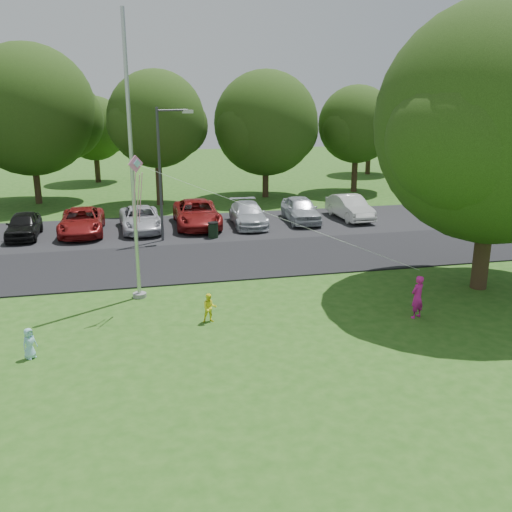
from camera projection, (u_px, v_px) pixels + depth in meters
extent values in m
plane|color=#285817|center=(263.00, 344.00, 17.23)|extent=(120.00, 120.00, 0.00)
cube|color=black|center=(216.00, 260.00, 25.65)|extent=(60.00, 6.00, 0.06)
cube|color=black|center=(198.00, 228.00, 31.73)|extent=(42.00, 7.00, 0.06)
cylinder|color=#B7BABF|center=(132.00, 162.00, 19.77)|extent=(0.14, 0.14, 10.00)
cylinder|color=gray|center=(140.00, 295.00, 21.14)|extent=(0.50, 0.50, 0.16)
cylinder|color=#3F3F44|center=(160.00, 176.00, 28.03)|extent=(0.13, 0.13, 6.63)
cylinder|color=#3F3F44|center=(172.00, 110.00, 27.47)|extent=(1.53, 0.43, 0.09)
cube|color=silver|center=(188.00, 112.00, 27.81)|extent=(0.54, 0.35, 0.15)
cylinder|color=black|center=(213.00, 231.00, 29.39)|extent=(0.51, 0.51, 0.82)
cylinder|color=black|center=(213.00, 223.00, 29.27)|extent=(0.55, 0.55, 0.05)
cylinder|color=#332316|center=(482.00, 248.00, 21.73)|extent=(0.62, 0.62, 3.20)
sphere|color=#1C350E|center=(497.00, 123.00, 20.43)|extent=(8.75, 8.75, 8.75)
sphere|color=#1C350E|center=(470.00, 138.00, 19.15)|extent=(5.25, 5.25, 5.25)
sphere|color=#1C350E|center=(453.00, 139.00, 19.13)|extent=(4.55, 4.55, 4.55)
cylinder|color=#332316|center=(37.00, 180.00, 38.35)|extent=(0.44, 0.44, 3.19)
sphere|color=#1C350E|center=(29.00, 110.00, 37.07)|extent=(8.50, 8.50, 8.50)
sphere|color=#1C350E|center=(62.00, 119.00, 38.46)|extent=(5.53, 5.53, 5.53)
cylinder|color=#332316|center=(159.00, 179.00, 37.85)|extent=(0.44, 0.44, 3.43)
sphere|color=#1C350E|center=(156.00, 119.00, 36.76)|extent=(6.27, 6.27, 6.27)
sphere|color=#1C350E|center=(177.00, 126.00, 37.78)|extent=(4.07, 4.07, 4.07)
sphere|color=#1C350E|center=(137.00, 125.00, 35.85)|extent=(3.76, 3.76, 3.76)
cylinder|color=#332316|center=(266.00, 179.00, 40.77)|extent=(0.44, 0.44, 2.66)
sphere|color=#1C350E|center=(266.00, 123.00, 39.69)|extent=(7.27, 7.27, 7.27)
sphere|color=#1C350E|center=(285.00, 130.00, 40.88)|extent=(4.72, 4.72, 4.72)
sphere|color=#1C350E|center=(248.00, 130.00, 38.63)|extent=(4.36, 4.36, 4.36)
cylinder|color=#332316|center=(355.00, 172.00, 42.92)|extent=(0.44, 0.44, 3.02)
sphere|color=#1C350E|center=(357.00, 124.00, 41.95)|extent=(5.67, 5.67, 5.67)
sphere|color=#1C350E|center=(369.00, 129.00, 42.87)|extent=(3.68, 3.68, 3.68)
sphere|color=#1C350E|center=(346.00, 129.00, 41.12)|extent=(3.40, 3.40, 3.40)
cylinder|color=#332316|center=(479.00, 170.00, 42.28)|extent=(0.44, 0.44, 3.42)
sphere|color=#1C350E|center=(487.00, 103.00, 40.95)|extent=(8.77, 8.77, 8.77)
sphere|color=#1C350E|center=(502.00, 112.00, 42.37)|extent=(5.70, 5.70, 5.70)
sphere|color=#1C350E|center=(473.00, 110.00, 39.66)|extent=(5.26, 5.26, 5.26)
cylinder|color=#332316|center=(97.00, 167.00, 47.41)|extent=(0.44, 0.44, 2.60)
sphere|color=#1C350E|center=(94.00, 128.00, 46.54)|extent=(5.20, 5.20, 5.20)
sphere|color=#1C350E|center=(109.00, 133.00, 47.38)|extent=(3.38, 3.38, 3.38)
sphere|color=#1C350E|center=(81.00, 132.00, 45.78)|extent=(3.12, 3.12, 3.12)
cylinder|color=#332316|center=(368.00, 160.00, 52.08)|extent=(0.44, 0.44, 2.60)
sphere|color=#1C350E|center=(370.00, 125.00, 51.21)|extent=(5.20, 5.20, 5.20)
sphere|color=#1C350E|center=(379.00, 129.00, 52.06)|extent=(3.38, 3.38, 3.38)
sphere|color=#1C350E|center=(362.00, 128.00, 50.46)|extent=(3.12, 3.12, 3.12)
imported|color=black|center=(24.00, 225.00, 29.37)|extent=(1.55, 3.81, 1.29)
imported|color=maroon|center=(82.00, 221.00, 30.10)|extent=(2.25, 4.83, 1.34)
imported|color=silver|center=(141.00, 219.00, 30.86)|extent=(2.33, 4.66, 1.27)
imported|color=maroon|center=(197.00, 214.00, 31.77)|extent=(2.52, 5.27, 1.45)
imported|color=#B2B7BF|center=(248.00, 214.00, 31.99)|extent=(2.00, 4.48, 1.28)
imported|color=#B2B7BF|center=(301.00, 209.00, 32.90)|extent=(1.92, 4.31, 1.44)
imported|color=silver|center=(350.00, 207.00, 33.62)|extent=(1.68, 4.27, 1.38)
imported|color=#CC1B8D|center=(417.00, 297.00, 19.05)|extent=(0.64, 0.54, 1.48)
imported|color=#FFFA28|center=(210.00, 308.00, 18.74)|extent=(0.48, 0.38, 0.99)
imported|color=#9DDCF1|center=(29.00, 343.00, 16.20)|extent=(0.52, 0.52, 0.92)
cube|color=pink|center=(136.00, 164.00, 18.49)|extent=(0.50, 0.35, 0.57)
cube|color=#8CC6E5|center=(137.00, 163.00, 18.47)|extent=(0.24, 0.18, 0.27)
cylinder|color=white|center=(279.00, 217.00, 18.64)|extent=(8.94, 2.75, 3.42)
cylinder|color=pink|center=(134.00, 195.00, 18.76)|extent=(0.19, 0.24, 1.52)
cylinder|color=pink|center=(141.00, 198.00, 18.88)|extent=(0.21, 0.40, 1.74)
cylinder|color=pink|center=(138.00, 203.00, 18.77)|extent=(0.23, 0.59, 1.94)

